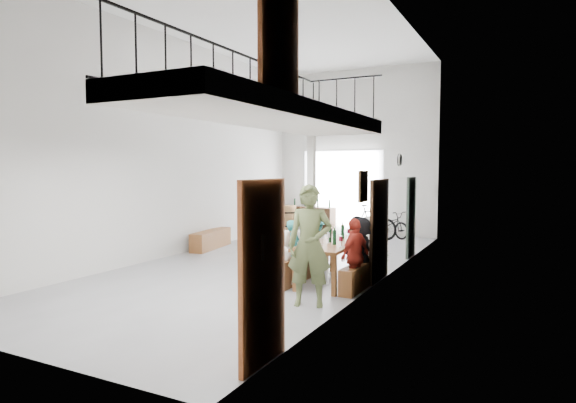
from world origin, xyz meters
The scene contains 24 objects.
floor centered at (0.00, 0.00, 0.00)m, with size 12.00×12.00×0.00m, color slate.
room_walls centered at (0.00, 0.00, 3.55)m, with size 12.00×12.00×12.00m.
gateway_portal centered at (-0.40, 5.94, 1.40)m, with size 2.80×0.08×2.80m, color white.
right_wall_decor centered at (2.70, -1.87, 1.74)m, with size 0.07×8.28×5.07m.
balcony centered at (1.98, -3.13, 2.96)m, with size 1.52×5.62×4.00m.
tasting_table centered at (1.97, -0.91, 0.71)m, with size 0.91×2.17×0.79m.
bench_inner centered at (1.24, -0.83, 0.26)m, with size 0.36×2.24×0.52m, color brown.
bench_wall centered at (2.57, -0.85, 0.23)m, with size 0.26×2.01×0.46m, color brown.
tableware centered at (2.02, -0.85, 0.93)m, with size 0.49×1.13×0.35m.
side_bench centered at (-2.50, 1.27, 0.25)m, with size 0.39×1.77×0.50m, color brown.
oak_barrel centered at (-2.18, 5.30, 0.46)m, with size 0.62×0.62×0.92m.
serving_counter centered at (-1.42, 5.65, 0.43)m, with size 1.65×0.46×0.87m, color #311E0D.
counter_bottles centered at (-1.42, 5.65, 1.01)m, with size 1.40×0.14×0.28m.
guest_left_a centered at (1.28, -1.66, 0.54)m, with size 0.53×0.34×1.08m, color white.
guest_left_b centered at (1.24, -1.15, 0.60)m, with size 0.44×0.29×1.20m, color #247876.
guest_left_c centered at (1.17, -0.51, 0.65)m, with size 0.63×0.49×1.30m, color white.
guest_left_d centered at (1.22, 0.05, 0.58)m, with size 0.76×0.43×1.17m, color #247876.
guest_right_a centered at (2.59, -1.44, 0.67)m, with size 0.78×0.33×1.33m, color #A0261B.
guest_right_b centered at (2.53, -0.90, 0.65)m, with size 1.21×0.39×1.31m, color black.
guest_right_c centered at (2.47, -0.16, 0.63)m, with size 0.61×0.40×1.25m, color white.
host_standing centered at (2.21, -2.54, 0.98)m, with size 0.72×0.47×1.96m, color #4C5530.
potted_plant centered at (2.45, 0.96, 0.21)m, with size 0.37×0.32×0.42m, color #1B4A1F.
bicycle_near centered at (1.33, 5.53, 0.43)m, with size 0.57×1.63×0.86m, color black.
bicycle_far centered at (0.92, 5.06, 0.53)m, with size 0.50×1.76×1.06m, color black.
Camera 1 is at (5.35, -9.50, 2.22)m, focal length 30.00 mm.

